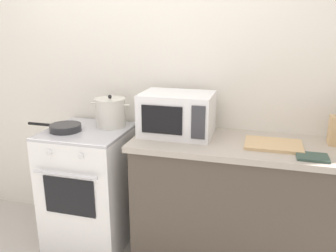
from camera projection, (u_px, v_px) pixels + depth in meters
back_wall at (183, 82)px, 2.65m from camera, size 4.40×0.10×2.50m
lower_cabinet_right at (254, 209)px, 2.40m from camera, size 1.64×0.56×0.88m
countertop_right at (259, 147)px, 2.27m from camera, size 1.70×0.60×0.04m
stove at (90, 186)px, 2.70m from camera, size 0.60×0.64×0.92m
stock_pot at (111, 113)px, 2.62m from camera, size 0.32×0.23×0.25m
frying_pan at (65, 128)px, 2.54m from camera, size 0.43×0.23×0.05m
microwave at (177, 114)px, 2.42m from camera, size 0.50×0.37×0.30m
cutting_board at (273, 145)px, 2.22m from camera, size 0.36×0.26×0.02m
oven_mitt at (312, 157)px, 2.02m from camera, size 0.18×0.14×0.02m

